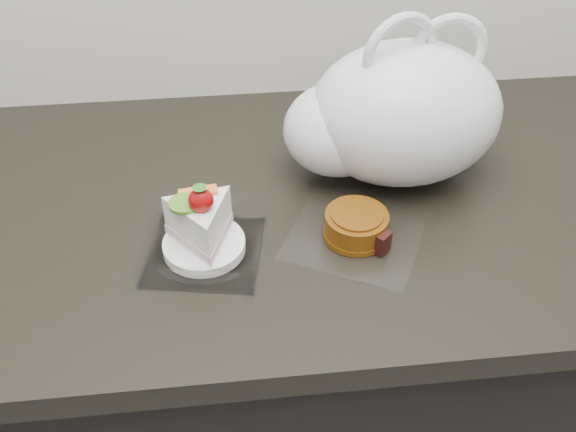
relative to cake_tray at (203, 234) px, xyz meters
The scene contains 4 objects.
counter 0.51m from the cake_tray, 39.97° to the left, with size 2.04×0.64×0.90m.
cake_tray is the anchor object (origin of this frame).
mooncake_wrap 0.21m from the cake_tray, ahead, with size 0.23×0.23×0.04m.
plastic_bag 0.33m from the cake_tray, 27.88° to the left, with size 0.35×0.26×0.26m.
Camera 1 is at (-0.08, 0.95, 1.50)m, focal length 40.00 mm.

